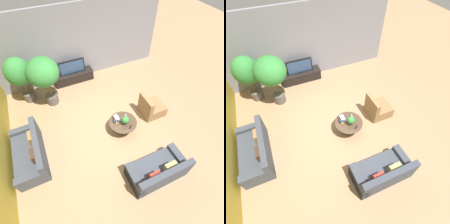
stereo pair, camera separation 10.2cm
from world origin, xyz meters
The scene contains 14 objects.
ground_plane centered at (0.00, 0.00, 0.00)m, with size 24.00×24.00×0.00m, color #9E7A56.
back_wall_stone centered at (0.00, 3.26, 1.50)m, with size 7.40×0.12×3.00m, color gray.
media_console centered at (-0.37, 2.94, 0.23)m, with size 1.70×0.50×0.45m.
television centered at (-0.37, 2.94, 0.73)m, with size 1.09×0.13×0.59m.
coffee_table centered at (0.39, -0.32, 0.30)m, with size 0.92×0.92×0.43m.
couch_by_wall centered at (-2.60, -0.12, 0.28)m, with size 0.84×1.85×0.84m.
couch_near_entry centered at (0.54, -2.15, 0.28)m, with size 1.63×0.84×0.84m.
armchair_wicker centered at (1.68, -0.06, 0.27)m, with size 0.80×0.76×0.86m.
potted_palm_tall centered at (-2.30, 2.56, 1.25)m, with size 0.91×0.91×1.87m.
potted_palm_corner centered at (-1.52, 2.02, 1.38)m, with size 1.10×1.10×1.97m.
potted_plant_tabletop centered at (0.42, -0.39, 0.61)m, with size 0.25×0.25×0.31m.
book_stack centered at (0.21, -0.16, 0.51)m, with size 0.25×0.30×0.17m.
remote_black centered at (0.52, -0.60, 0.44)m, with size 0.04×0.16×0.02m, color black.
remote_silver centered at (0.59, -0.13, 0.44)m, with size 0.04×0.16×0.02m, color gray.
Camera 2 is at (-1.31, -3.38, 5.07)m, focal length 28.00 mm.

